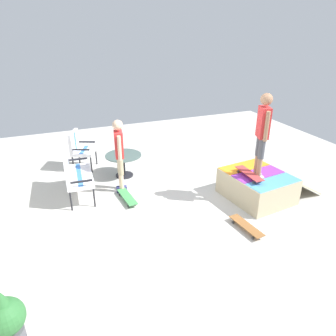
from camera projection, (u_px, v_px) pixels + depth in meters
The scene contains 11 objects.
ground_plane at pixel (182, 201), 7.02m from camera, with size 12.00×12.00×0.10m, color beige.
skate_ramp at pixel (258, 185), 6.94m from camera, with size 1.58×2.12×0.59m.
patio_bench at pixel (73, 171), 6.85m from camera, with size 1.28×0.63×1.02m.
patio_chair_near_house at pixel (79, 147), 8.24m from camera, with size 0.79×0.75×1.02m.
patio_table at pixel (124, 161), 7.89m from camera, with size 0.90×0.90×0.57m.
person_watching at pixel (119, 151), 6.96m from camera, with size 0.47×0.28×1.68m.
person_skater at pixel (263, 130), 6.22m from camera, with size 0.46×0.32×1.76m.
skateboard_by_bench at pixel (127, 197), 6.90m from camera, with size 0.82×0.27×0.10m.
skateboard_spare at pixel (246, 226), 5.90m from camera, with size 0.82×0.28×0.10m.
skateboard_on_ramp at pixel (249, 174), 6.60m from camera, with size 0.80×0.21×0.10m.
potted_plant at pixel (6, 320), 3.58m from camera, with size 0.44×0.44×0.92m.
Camera 1 is at (-5.53, 2.55, 3.53)m, focal length 33.77 mm.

